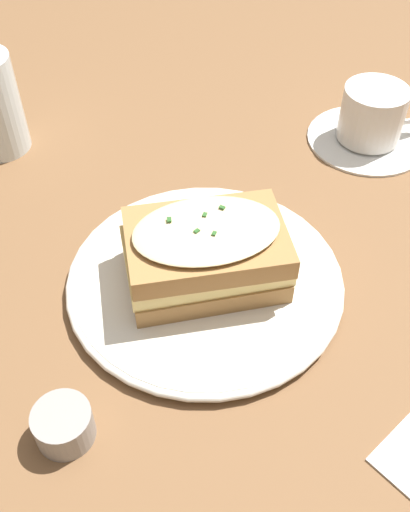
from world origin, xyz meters
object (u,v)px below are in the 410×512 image
Objects in this scene: teacup_with_saucer at (372,119)px; dinner_plate at (205,280)px; sandwich at (206,253)px; condiment_pot at (64,425)px.

dinner_plate is at bearing -143.81° from teacup_with_saucer.
sandwich reaches higher than condiment_pot.
sandwich is 1.14× the size of teacup_with_saucer.
dinner_plate is at bearing 27.24° from condiment_pot.
sandwich is at bearing -143.65° from teacup_with_saucer.
sandwich is (0.00, -0.00, 0.04)m from dinner_plate.
dinner_plate is 0.04m from sandwich.
teacup_with_saucer is at bearing 23.90° from condiment_pot.
sandwich is at bearing -77.10° from dinner_plate.
condiment_pot is at bearing -153.02° from sandwich.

